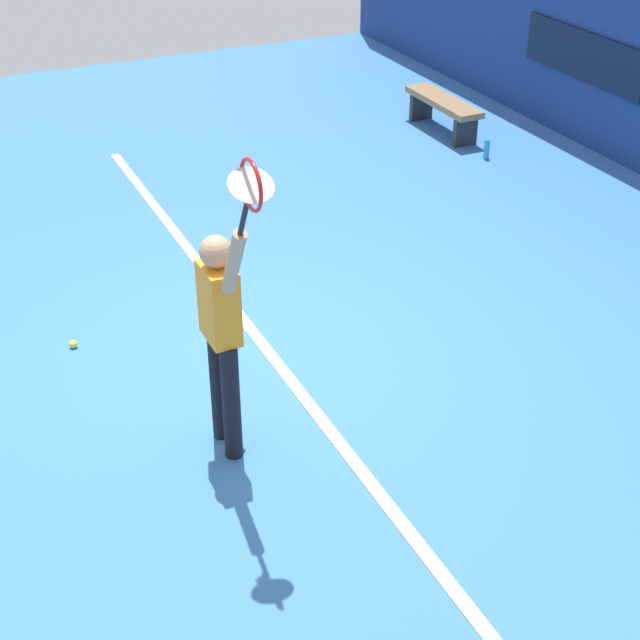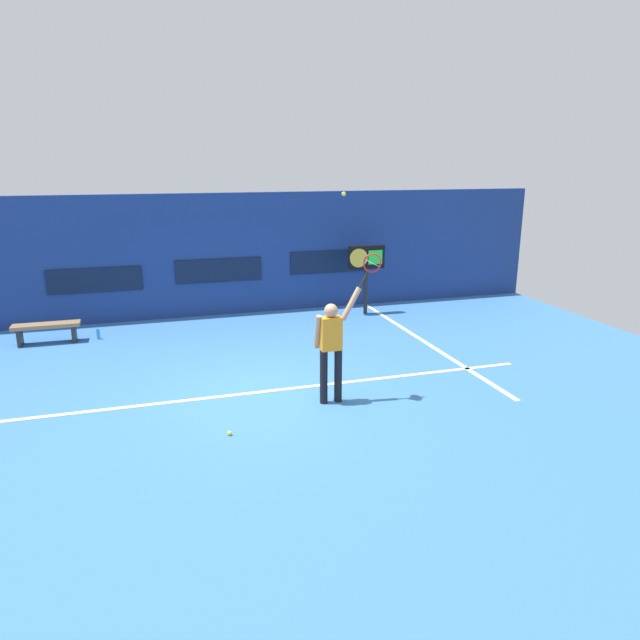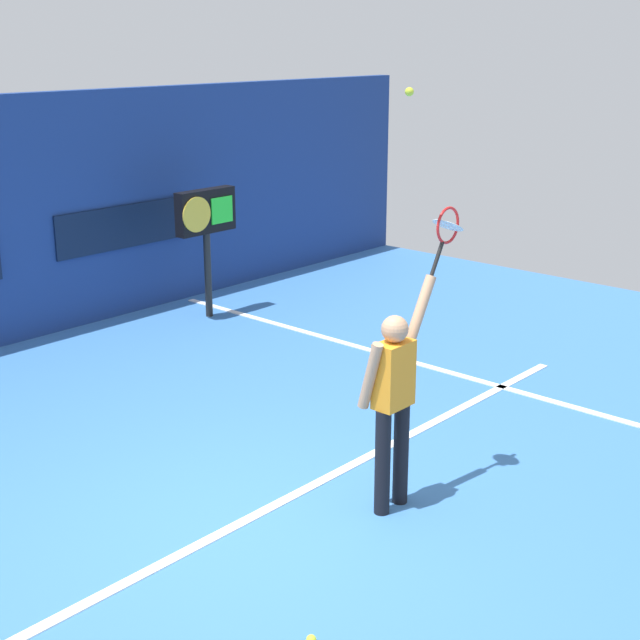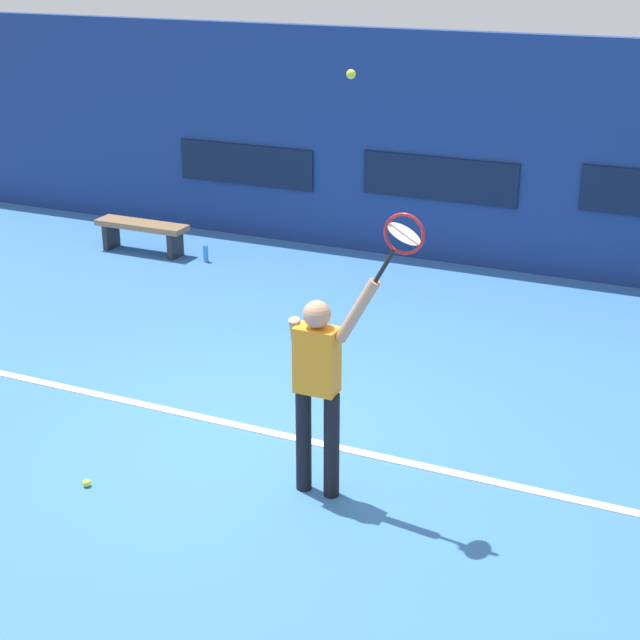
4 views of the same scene
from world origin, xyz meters
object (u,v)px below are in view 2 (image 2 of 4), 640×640
tennis_player (331,344)px  water_bottle (98,334)px  tennis_ball (344,194)px  court_bench (46,329)px  scoreboard_clock (366,260)px  spare_ball (230,433)px  tennis_racket (371,265)px

tennis_player → water_bottle: 6.35m
tennis_ball → court_bench: size_ratio=0.05×
scoreboard_clock → spare_ball: bearing=-126.5°
water_bottle → tennis_racket: bearing=-46.6°
scoreboard_clock → water_bottle: 6.75m
court_bench → spare_ball: court_bench is taller
scoreboard_clock → water_bottle: bearing=-176.5°
tennis_racket → tennis_ball: 1.20m
tennis_ball → court_bench: tennis_ball is taller
tennis_player → water_bottle: tennis_player is taller
tennis_racket → tennis_ball: size_ratio=9.00×
tennis_ball → spare_ball: size_ratio=1.00×
water_bottle → spare_ball: bearing=-69.0°
water_bottle → court_bench: bearing=180.0°
scoreboard_clock → water_bottle: scoreboard_clock is taller
spare_ball → scoreboard_clock: bearing=53.5°
tennis_racket → water_bottle: bearing=133.4°
tennis_ball → water_bottle: size_ratio=0.28×
court_bench → spare_ball: size_ratio=20.59×
tennis_player → spare_ball: bearing=-157.9°
tennis_ball → water_bottle: 7.15m
tennis_racket → scoreboard_clock: size_ratio=0.34×
spare_ball → court_bench: bearing=119.7°
court_bench → spare_ball: 6.47m
tennis_player → scoreboard_clock: tennis_player is taller
tennis_player → water_bottle: bearing=129.0°
court_bench → water_bottle: size_ratio=5.83×
tennis_player → court_bench: size_ratio=1.39×
tennis_player → tennis_racket: bearing=-0.4°
scoreboard_clock → spare_ball: (-4.46, -6.01, -1.38)m
court_bench → water_bottle: 1.07m
tennis_player → tennis_ball: size_ratio=28.55×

